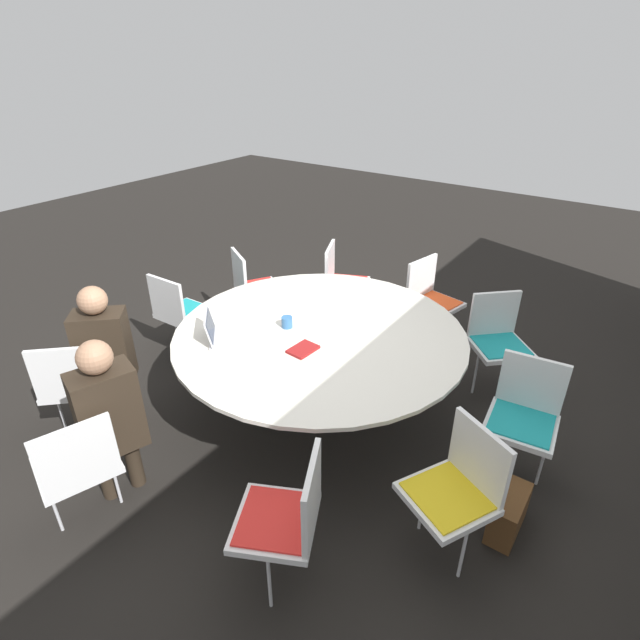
% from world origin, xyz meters
% --- Properties ---
extents(ground_plane, '(16.00, 16.00, 0.00)m').
position_xyz_m(ground_plane, '(0.00, 0.00, 0.00)').
color(ground_plane, black).
extents(conference_table, '(2.21, 2.21, 0.73)m').
position_xyz_m(conference_table, '(0.00, 0.00, 0.66)').
color(conference_table, '#B7B7BC').
rests_on(conference_table, ground_plane).
extents(chair_0, '(0.61, 0.61, 0.86)m').
position_xyz_m(chair_0, '(1.30, -1.27, 0.51)').
color(chair_0, silver).
rests_on(chair_0, ground_plane).
extents(chair_1, '(0.55, 0.54, 0.86)m').
position_xyz_m(chair_1, '(1.75, -0.49, 0.51)').
color(chair_1, silver).
rests_on(chair_1, ground_plane).
extents(chair_2, '(0.58, 0.57, 0.86)m').
position_xyz_m(chair_2, '(1.33, 0.73, 0.51)').
color(chair_2, silver).
rests_on(chair_2, ground_plane).
extents(chair_3, '(0.58, 0.58, 0.86)m').
position_xyz_m(chair_3, '(0.64, 1.38, 0.51)').
color(chair_3, silver).
rests_on(chair_3, ground_plane).
extents(chair_4, '(0.46, 0.48, 0.86)m').
position_xyz_m(chair_4, '(-0.22, 1.50, 0.51)').
color(chair_4, silver).
rests_on(chair_4, ground_plane).
extents(chair_5, '(0.61, 0.61, 0.86)m').
position_xyz_m(chair_5, '(-1.10, 1.04, 0.51)').
color(chair_5, silver).
rests_on(chair_5, ground_plane).
extents(chair_6, '(0.52, 0.50, 0.86)m').
position_xyz_m(chair_6, '(-1.49, 0.26, 0.51)').
color(chair_6, silver).
rests_on(chair_6, ground_plane).
extents(chair_7, '(0.57, 0.56, 0.86)m').
position_xyz_m(chair_7, '(-1.36, -0.68, 0.51)').
color(chair_7, silver).
rests_on(chair_7, ground_plane).
extents(chair_8, '(0.59, 0.59, 0.86)m').
position_xyz_m(chair_8, '(-0.71, -1.34, 0.51)').
color(chair_8, silver).
rests_on(chair_8, ground_plane).
extents(chair_9, '(0.43, 0.45, 0.86)m').
position_xyz_m(chair_9, '(0.10, -1.51, 0.51)').
color(chair_9, silver).
rests_on(chair_9, ground_plane).
extents(person_0, '(0.41, 0.41, 1.21)m').
position_xyz_m(person_0, '(1.07, -1.15, 0.71)').
color(person_0, '#2D2319').
rests_on(person_0, ground_plane).
extents(person_1, '(0.41, 0.33, 1.21)m').
position_xyz_m(person_1, '(1.49, -0.50, 0.71)').
color(person_1, '#2D2319').
rests_on(person_1, ground_plane).
extents(laptop, '(0.39, 0.39, 0.21)m').
position_xyz_m(laptop, '(0.52, -0.55, 0.78)').
color(laptop, silver).
rests_on(laptop, conference_table).
extents(spiral_notebook, '(0.22, 0.17, 0.02)m').
position_xyz_m(spiral_notebook, '(0.29, 0.06, 0.74)').
color(spiral_notebook, maroon).
rests_on(spiral_notebook, conference_table).
extents(coffee_cup, '(0.08, 0.08, 0.09)m').
position_xyz_m(coffee_cup, '(0.09, -0.25, 0.77)').
color(coffee_cup, '#33669E').
rests_on(coffee_cup, conference_table).
extents(handbag, '(0.36, 0.16, 0.28)m').
position_xyz_m(handbag, '(0.32, 1.62, 0.14)').
color(handbag, '#513319').
rests_on(handbag, ground_plane).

